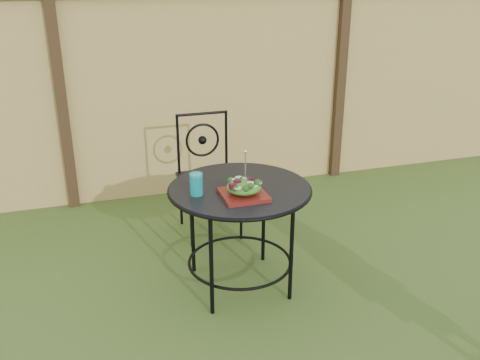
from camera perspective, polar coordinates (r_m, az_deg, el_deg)
The scene contains 8 objects.
ground at distance 3.45m, azimuth 6.44°, elevation -14.35°, with size 60.00×60.00×0.00m, color #274114.
fence at distance 4.98m, azimuth -3.24°, elevation 9.36°, with size 8.00×0.12×1.90m.
patio_table at distance 3.46m, azimuth -0.03°, elevation -2.86°, with size 0.92×0.92×0.72m.
patio_chair at distance 4.27m, azimuth -3.47°, elevation 0.89°, with size 0.46×0.46×0.95m.
salad_plate at distance 3.25m, azimuth 0.40°, elevation -1.59°, with size 0.27×0.27×0.02m, color #4E0B11.
salad at distance 3.23m, azimuth 0.40°, elevation -0.75°, with size 0.21×0.21×0.08m, color #235614.
fork at distance 3.19m, azimuth 0.58°, elevation 1.43°, with size 0.01×0.01×0.18m, color silver.
drinking_glass at distance 3.27m, azimuth -4.68°, elevation -0.45°, with size 0.08×0.08×0.14m, color #0D959D.
Camera 1 is at (-1.18, -2.52, 2.04)m, focal length 40.00 mm.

